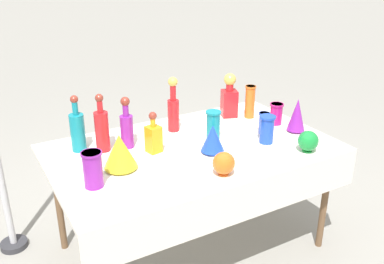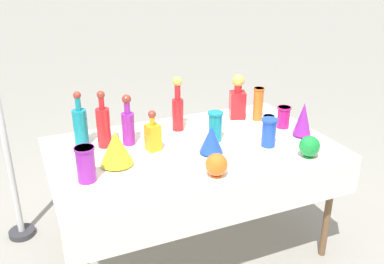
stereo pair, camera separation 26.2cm
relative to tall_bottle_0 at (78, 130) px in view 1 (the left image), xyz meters
name	(u,v)px [view 1 (the left image)]	position (x,y,z in m)	size (l,w,h in m)	color
ground_plane	(192,246)	(0.62, -0.30, -0.89)	(40.00, 40.00, 0.00)	gray
display_table	(194,156)	(0.62, -0.33, -0.19)	(1.74, 1.06, 0.76)	white
tall_bottle_0	(78,130)	(0.00, 0.00, 0.00)	(0.09, 0.09, 0.35)	teal
tall_bottle_1	(173,108)	(0.64, -0.01, 0.02)	(0.08, 0.08, 0.37)	red
tall_bottle_2	(102,129)	(0.13, -0.07, 0.01)	(0.08, 0.08, 0.36)	red
tall_bottle_3	(127,127)	(0.28, -0.10, 0.00)	(0.08, 0.08, 0.33)	purple
square_decanter_0	(229,97)	(1.12, 0.04, 0.01)	(0.14, 0.14, 0.32)	red
square_decanter_1	(153,136)	(0.39, -0.24, -0.03)	(0.09, 0.09, 0.26)	orange
slender_vase_0	(213,124)	(0.80, -0.26, -0.03)	(0.10, 0.10, 0.19)	teal
slender_vase_1	(276,113)	(1.32, -0.26, -0.05)	(0.10, 0.10, 0.15)	#C61972
slender_vase_2	(93,168)	(-0.06, -0.47, -0.03)	(0.11, 0.11, 0.19)	purple
slender_vase_3	(264,122)	(1.14, -0.35, -0.05)	(0.07, 0.07, 0.15)	blue
slender_vase_4	(267,128)	(1.06, -0.47, -0.04)	(0.10, 0.10, 0.18)	blue
slender_vase_5	(250,101)	(1.24, -0.06, -0.01)	(0.08, 0.08, 0.24)	orange
fluted_vase_0	(120,151)	(0.13, -0.35, -0.03)	(0.19, 0.19, 0.21)	yellow
fluted_vase_1	(297,115)	(1.35, -0.43, -0.02)	(0.12, 0.12, 0.23)	purple
fluted_vase_2	(213,138)	(0.69, -0.43, -0.04)	(0.14, 0.14, 0.18)	blue
round_bowl_0	(308,141)	(1.20, -0.70, -0.07)	(0.12, 0.12, 0.13)	#198C38
round_bowl_1	(224,163)	(0.59, -0.69, -0.07)	(0.12, 0.12, 0.13)	orange
price_tag_left	(256,167)	(0.79, -0.74, -0.12)	(0.05, 0.01, 0.03)	white
price_tag_center	(197,185)	(0.39, -0.75, -0.11)	(0.05, 0.01, 0.04)	white
price_tag_right	(175,192)	(0.27, -0.75, -0.12)	(0.05, 0.01, 0.03)	white
cardboard_box_behind_left	(168,153)	(1.01, 0.84, -0.76)	(0.52, 0.38, 0.35)	tan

